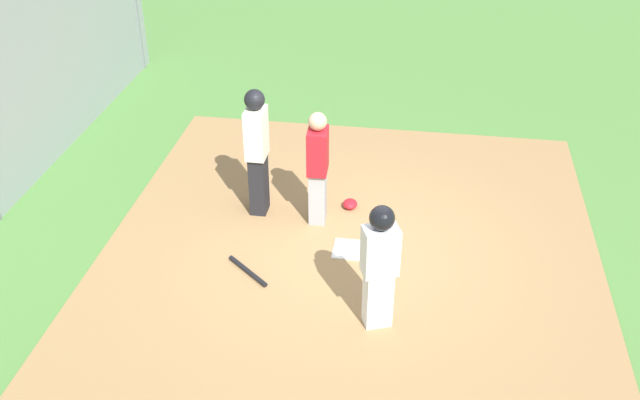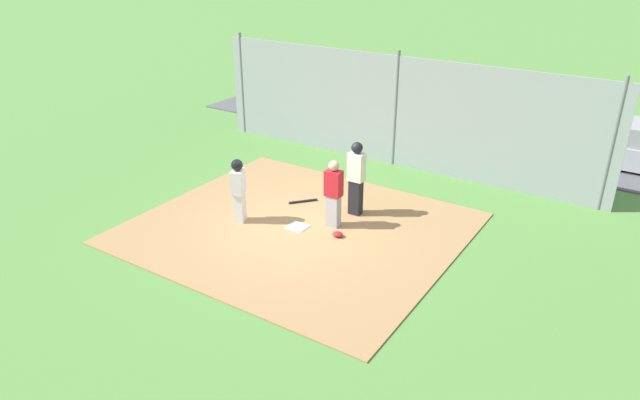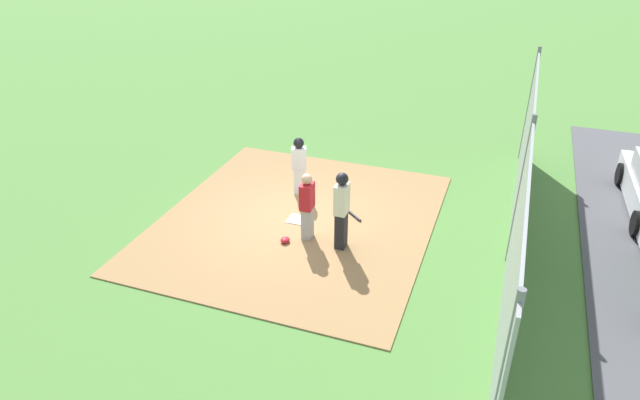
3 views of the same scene
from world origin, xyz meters
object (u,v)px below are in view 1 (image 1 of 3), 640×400
object	(u,v)px
home_plate	(350,249)
catcher_mask	(350,204)
umpire	(257,149)
baseball_bat	(248,271)
runner	(380,260)
catcher	(318,166)

from	to	relation	value
home_plate	catcher_mask	bearing A→B (deg)	-173.15
umpire	catcher_mask	bearing A→B (deg)	12.34
baseball_bat	home_plate	bearing A→B (deg)	70.01
catcher_mask	runner	bearing A→B (deg)	13.89
catcher	baseball_bat	size ratio (longest dim) A/B	2.18
home_plate	catcher	size ratio (longest dim) A/B	0.27
home_plate	catcher_mask	world-z (taller)	catcher_mask
runner	baseball_bat	size ratio (longest dim) A/B	2.10
home_plate	runner	distance (m)	1.66
home_plate	runner	xyz separation A→B (m)	(1.34, 0.46, 0.87)
runner	catcher_mask	bearing A→B (deg)	-7.68
umpire	catcher_mask	xyz separation A→B (m)	(-0.27, 1.25, -0.92)
runner	umpire	bearing A→B (deg)	19.55
catcher	umpire	size ratio (longest dim) A/B	0.88
umpire	runner	world-z (taller)	umpire
umpire	home_plate	bearing A→B (deg)	-28.59
runner	catcher	bearing A→B (deg)	4.87
runner	catcher_mask	size ratio (longest dim) A/B	6.50
home_plate	runner	bearing A→B (deg)	19.00
home_plate	baseball_bat	xyz separation A→B (m)	(0.67, -1.20, 0.02)
home_plate	catcher	bearing A→B (deg)	-140.87
catcher_mask	home_plate	bearing A→B (deg)	6.85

